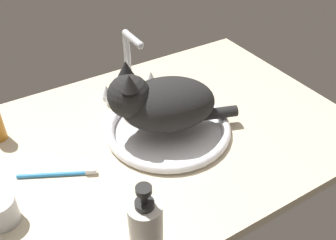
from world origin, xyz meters
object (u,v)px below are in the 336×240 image
faucet (130,69)px  soap_pump_bottle (146,228)px  toothbrush (59,174)px  metal_jar (1,211)px  cat (159,103)px  sink_basin (168,128)px

faucet → soap_pump_bottle: faucet is taller
faucet → toothbrush: 39.99cm
metal_jar → toothbrush: metal_jar is taller
cat → soap_pump_bottle: (-20.89, -30.64, -2.98)cm
cat → soap_pump_bottle: size_ratio=1.91×
soap_pump_bottle → metal_jar: soap_pump_bottle is taller
sink_basin → faucet: 23.74cm
faucet → cat: bearing=-96.1°
faucet → metal_jar: 55.17cm
soap_pump_bottle → sink_basin: bearing=52.1°
cat → faucet: bearing=83.9°
soap_pump_bottle → faucet: bearing=66.1°
cat → metal_jar: cat is taller
faucet → metal_jar: (-46.02, -29.91, -5.53)cm
metal_jar → soap_pump_bottle: bearing=-44.4°
cat → toothbrush: 30.84cm
toothbrush → soap_pump_bottle: bearing=-73.9°
faucet → metal_jar: bearing=-147.0°
sink_basin → faucet: size_ratio=1.63×
faucet → sink_basin: bearing=-90.0°
soap_pump_bottle → toothbrush: size_ratio=1.05×
faucet → metal_jar: size_ratio=2.99×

